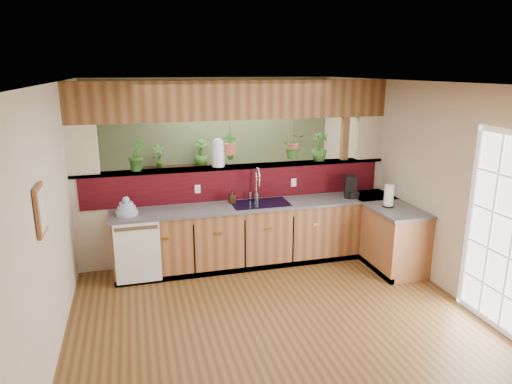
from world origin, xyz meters
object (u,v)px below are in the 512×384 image
object	(u,v)px
paper_towel	(389,196)
shelving_console	(187,193)
faucet	(257,183)
coffee_maker	(351,187)
glass_jar	(218,152)
soap_dispenser	(232,196)
dish_stack	(127,209)

from	to	relation	value
paper_towel	shelving_console	distance (m)	3.84
faucet	coffee_maker	distance (m)	1.42
glass_jar	soap_dispenser	bearing A→B (deg)	-60.36
faucet	dish_stack	xyz separation A→B (m)	(-1.82, -0.20, -0.19)
coffee_maker	paper_towel	distance (m)	0.67
faucet	shelving_console	bearing A→B (deg)	110.02
dish_stack	paper_towel	bearing A→B (deg)	-9.45
dish_stack	glass_jar	bearing A→B (deg)	17.70
faucet	coffee_maker	xyz separation A→B (m)	(1.41, -0.17, -0.12)
soap_dispenser	paper_towel	size ratio (longest dim) A/B	0.58
coffee_maker	paper_towel	world-z (taller)	paper_towel
paper_towel	glass_jar	size ratio (longest dim) A/B	0.81
shelving_console	soap_dispenser	bearing A→B (deg)	-69.34
dish_stack	shelving_console	size ratio (longest dim) A/B	0.18
dish_stack	shelving_console	bearing A→B (deg)	65.64
paper_towel	glass_jar	distance (m)	2.47
dish_stack	shelving_console	world-z (taller)	dish_stack
dish_stack	paper_towel	distance (m)	3.55
soap_dispenser	coffee_maker	distance (m)	1.79
coffee_maker	soap_dispenser	bearing A→B (deg)	-162.10
glass_jar	shelving_console	size ratio (longest dim) A/B	0.26
soap_dispenser	shelving_console	bearing A→B (deg)	100.53
dish_stack	soap_dispenser	size ratio (longest dim) A/B	1.47
soap_dispenser	shelving_console	xyz separation A→B (m)	(-0.40, 2.15, -0.50)
dish_stack	paper_towel	size ratio (longest dim) A/B	0.85
faucet	dish_stack	size ratio (longest dim) A/B	1.74
paper_towel	shelving_console	xyz separation A→B (m)	(-2.45, 2.90, -0.55)
faucet	soap_dispenser	size ratio (longest dim) A/B	2.55
dish_stack	coffee_maker	world-z (taller)	coffee_maker
faucet	paper_towel	bearing A→B (deg)	-24.86
soap_dispenser	glass_jar	distance (m)	0.66
dish_stack	faucet	bearing A→B (deg)	6.11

